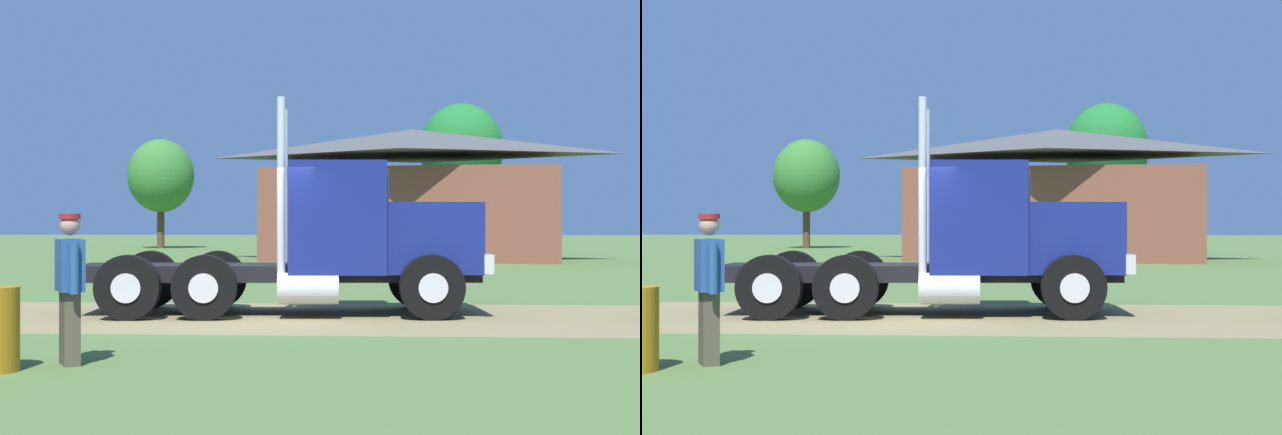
% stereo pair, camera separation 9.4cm
% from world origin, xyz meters
% --- Properties ---
extents(ground_plane, '(200.00, 200.00, 0.00)m').
position_xyz_m(ground_plane, '(0.00, 0.00, 0.00)').
color(ground_plane, '#517036').
extents(dirt_track, '(120.00, 5.33, 0.01)m').
position_xyz_m(dirt_track, '(0.00, 0.00, 0.00)').
color(dirt_track, olive).
rests_on(dirt_track, ground_plane).
extents(truck_foreground_white, '(7.10, 2.99, 3.67)m').
position_xyz_m(truck_foreground_white, '(1.59, 0.66, 1.26)').
color(truck_foreground_white, black).
rests_on(truck_foreground_white, ground_plane).
extents(visitor_standing_near, '(0.46, 0.63, 1.70)m').
position_xyz_m(visitor_standing_near, '(-1.13, -5.56, 0.94)').
color(visitor_standing_near, '#264C8C').
rests_on(visitor_standing_near, ground_plane).
extents(shed_building, '(13.04, 7.98, 5.47)m').
position_xyz_m(shed_building, '(3.57, 24.51, 2.64)').
color(shed_building, brown).
rests_on(shed_building, ground_plane).
extents(tree_left, '(4.00, 4.00, 6.57)m').
position_xyz_m(tree_left, '(-11.02, 41.43, 4.35)').
color(tree_left, '#513823').
rests_on(tree_left, ground_plane).
extents(tree_mid, '(4.10, 4.10, 7.41)m').
position_xyz_m(tree_mid, '(6.18, 31.80, 5.13)').
color(tree_mid, '#513823').
rests_on(tree_mid, ground_plane).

